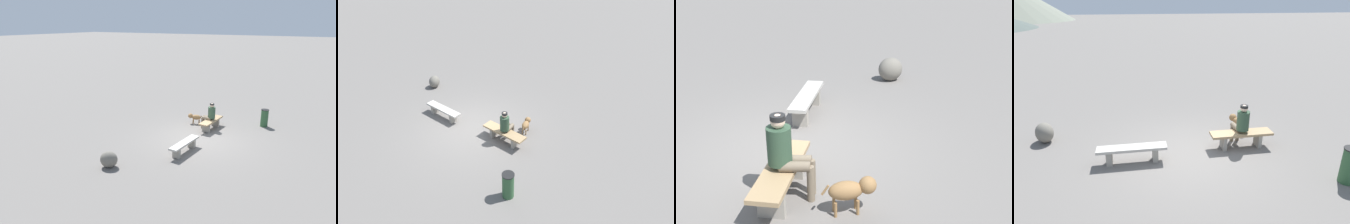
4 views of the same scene
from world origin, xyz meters
The scene contains 6 objects.
ground centered at (0.00, 0.00, -0.03)m, with size 210.00×210.00×0.06m, color slate.
bench_left centered at (-1.62, -0.08, 0.32)m, with size 1.82×0.49×0.46m.
bench_right centered at (1.48, 0.05, 0.35)m, with size 1.80×0.57×0.48m.
seated_person centered at (1.50, 0.13, 0.75)m, with size 0.37×0.67×1.30m.
dog centered at (1.81, 1.08, 0.36)m, with size 0.39×0.75×0.53m.
boulder centered at (-4.09, 1.71, 0.30)m, with size 0.50×0.63×0.60m, color #6B665B.
Camera 3 is at (6.86, 1.37, 3.56)m, focal length 46.84 mm.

